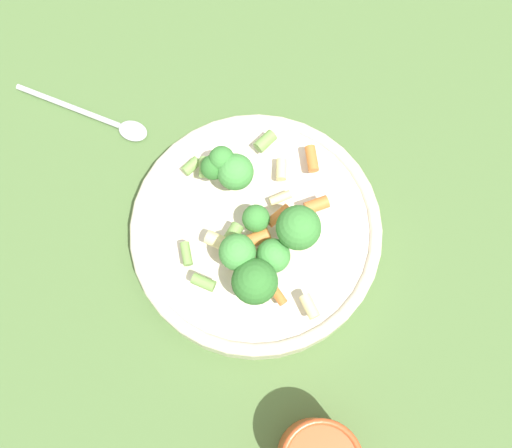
% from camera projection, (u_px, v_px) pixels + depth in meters
% --- Properties ---
extents(ground_plane, '(3.00, 3.00, 0.00)m').
position_uv_depth(ground_plane, '(256.00, 238.00, 0.69)').
color(ground_plane, '#4C6B38').
extents(bowl, '(0.28, 0.28, 0.04)m').
position_uv_depth(bowl, '(256.00, 232.00, 0.66)').
color(bowl, beige).
rests_on(bowl, ground_plane).
extents(pasta_salad, '(0.20, 0.20, 0.08)m').
position_uv_depth(pasta_salad, '(258.00, 229.00, 0.60)').
color(pasta_salad, '#8CB766').
rests_on(pasta_salad, bowl).
extents(spoon, '(0.18, 0.03, 0.01)m').
position_uv_depth(spoon, '(105.00, 120.00, 0.73)').
color(spoon, silver).
rests_on(spoon, ground_plane).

